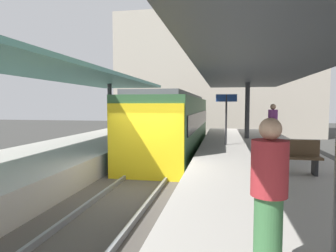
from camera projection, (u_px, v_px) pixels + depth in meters
The scene contains 14 objects.
ground_plane at pixel (133, 199), 8.58m from camera, with size 80.00×80.00×0.00m, color #383835.
platform_left at pixel (18, 176), 9.25m from camera, with size 4.40×28.00×1.00m, color #ADA8A0.
platform_right at pixel (269, 189), 7.84m from camera, with size 4.40×28.00×1.00m, color #ADA8A0.
track_ballast at pixel (133, 195), 8.57m from camera, with size 3.20×28.00×0.20m, color #4C4742.
rail_near_side at pixel (110, 188), 8.69m from camera, with size 0.08×28.00×0.14m, color slate.
rail_far_side at pixel (157, 191), 8.43m from camera, with size 0.08×28.00×0.14m, color slate.
commuter_train at pixel (174, 124), 15.45m from camera, with size 2.78×11.62×3.10m.
canopy_left at pixel (42, 70), 10.37m from camera, with size 4.18×21.00×3.11m.
canopy_right at pixel (265, 66), 8.96m from camera, with size 4.18×21.00×3.07m.
platform_bench at pixel (291, 155), 7.42m from camera, with size 1.40×0.41×0.86m.
platform_sign at pixel (226, 108), 12.67m from camera, with size 0.90×0.08×2.21m.
passenger_near_bench at pixel (269, 196), 2.90m from camera, with size 0.36×0.36×1.62m.
passenger_mid_platform at pixel (273, 126), 11.40m from camera, with size 0.36×0.36×1.78m.
station_building_backdrop at pixel (216, 76), 27.45m from camera, with size 18.00×6.00×11.00m, color #A89E8E.
Camera 1 is at (2.56, -8.07, 2.74)m, focal length 31.24 mm.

